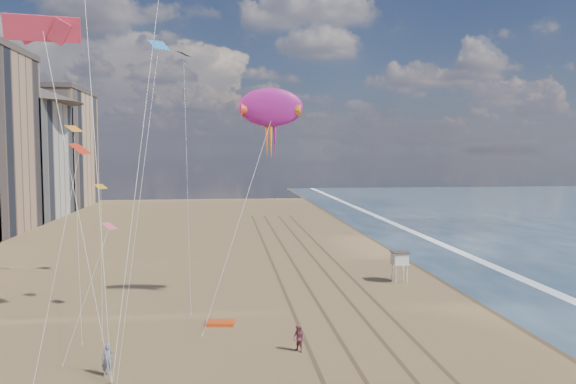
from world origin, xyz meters
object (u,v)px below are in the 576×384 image
object	(u,v)px
kite_flyer_b	(299,339)
lifeguard_stand	(400,258)
grounded_kite	(221,323)
kite_flyer_a	(108,360)
show_kite	(271,108)

from	to	relation	value
kite_flyer_b	lifeguard_stand	bearing A→B (deg)	106.66
grounded_kite	kite_flyer_a	distance (m)	10.93
grounded_kite	show_kite	xyz separation A→B (m)	(4.14, 4.26, 16.23)
lifeguard_stand	kite_flyer_b	distance (m)	21.73
lifeguard_stand	kite_flyer_b	bearing A→B (deg)	-124.76
show_kite	kite_flyer_b	bearing A→B (deg)	-85.17
lifeguard_stand	kite_flyer_b	world-z (taller)	lifeguard_stand
lifeguard_stand	kite_flyer_a	world-z (taller)	lifeguard_stand
grounded_kite	show_kite	bearing A→B (deg)	51.86
lifeguard_stand	grounded_kite	bearing A→B (deg)	-146.47
show_kite	kite_flyer_a	distance (m)	22.80
lifeguard_stand	kite_flyer_a	distance (m)	31.34
lifeguard_stand	kite_flyer_b	size ratio (longest dim) A/B	1.77
lifeguard_stand	show_kite	distance (m)	20.58
kite_flyer_a	lifeguard_stand	bearing A→B (deg)	26.12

